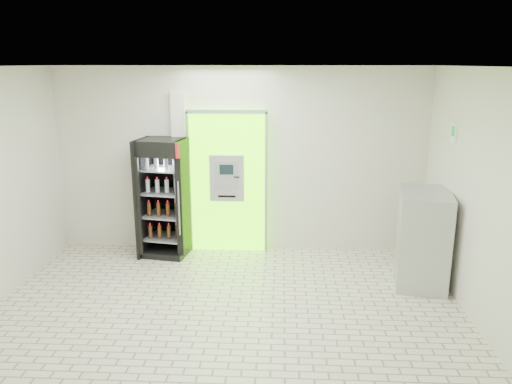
{
  "coord_description": "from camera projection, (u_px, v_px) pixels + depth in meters",
  "views": [
    {
      "loc": [
        0.67,
        -5.44,
        3.04
      ],
      "look_at": [
        0.32,
        1.2,
        1.31
      ],
      "focal_mm": 35.0,
      "sensor_mm": 36.0,
      "label": 1
    }
  ],
  "objects": [
    {
      "name": "ground",
      "position": [
        224.0,
        321.0,
        6.05
      ],
      "size": [
        6.0,
        6.0,
        0.0
      ],
      "primitive_type": "plane",
      "color": "beige",
      "rests_on": "ground"
    },
    {
      "name": "pillar",
      "position": [
        180.0,
        173.0,
        8.14
      ],
      "size": [
        0.22,
        0.11,
        2.6
      ],
      "color": "silver",
      "rests_on": "ground"
    },
    {
      "name": "atm_assembly",
      "position": [
        228.0,
        181.0,
        8.1
      ],
      "size": [
        1.3,
        0.24,
        2.33
      ],
      "color": "#60FF00",
      "rests_on": "ground"
    },
    {
      "name": "exit_sign",
      "position": [
        454.0,
        133.0,
        6.72
      ],
      "size": [
        0.02,
        0.22,
        0.26
      ],
      "color": "white",
      "rests_on": "room_shell"
    },
    {
      "name": "beverage_cooler",
      "position": [
        164.0,
        200.0,
        8.0
      ],
      "size": [
        0.81,
        0.76,
        1.89
      ],
      "rotation": [
        0.0,
        0.0,
        -0.17
      ],
      "color": "black",
      "rests_on": "ground"
    },
    {
      "name": "room_shell",
      "position": [
        222.0,
        173.0,
        5.59
      ],
      "size": [
        6.0,
        6.0,
        6.0
      ],
      "color": "beige",
      "rests_on": "ground"
    },
    {
      "name": "steel_cabinet",
      "position": [
        423.0,
        238.0,
        6.97
      ],
      "size": [
        0.85,
        1.11,
        1.33
      ],
      "rotation": [
        0.0,
        0.0,
        -0.18
      ],
      "color": "#A7A9AE",
      "rests_on": "ground"
    }
  ]
}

